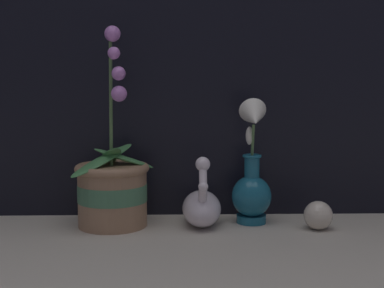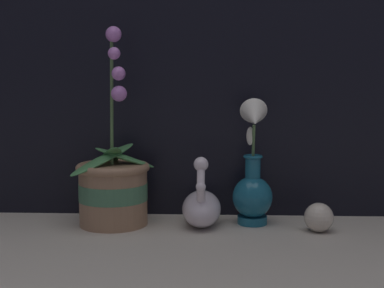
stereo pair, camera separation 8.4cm
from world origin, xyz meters
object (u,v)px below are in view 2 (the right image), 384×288
(blue_vase, at_px, (253,181))
(glass_sphere, at_px, (319,217))
(orchid_potted_plant, at_px, (113,186))
(swan_figurine, at_px, (202,206))

(blue_vase, relative_size, glass_sphere, 4.52)
(orchid_potted_plant, bearing_deg, glass_sphere, -5.36)
(orchid_potted_plant, xyz_separation_m, blue_vase, (0.34, 0.01, 0.01))
(blue_vase, xyz_separation_m, glass_sphere, (0.15, -0.06, -0.07))
(orchid_potted_plant, distance_m, swan_figurine, 0.22)
(glass_sphere, bearing_deg, swan_figurine, 171.29)
(blue_vase, height_order, glass_sphere, blue_vase)
(swan_figurine, bearing_deg, orchid_potted_plant, 178.95)
(swan_figurine, bearing_deg, blue_vase, 8.20)
(swan_figurine, bearing_deg, glass_sphere, -8.71)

